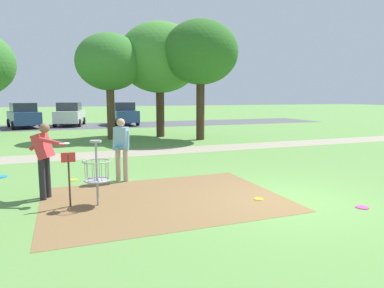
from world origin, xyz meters
The scene contains 16 objects.
ground_plane centered at (0.00, 0.00, 0.00)m, with size 160.00×160.00×0.00m, color #5B8942.
dirt_tee_pad centered at (-2.48, 1.07, 0.00)m, with size 5.22×3.86×0.01m, color brown.
disc_golf_basket centered at (-3.98, 1.14, 0.75)m, with size 0.98×0.58×1.39m.
player_throwing centered at (-4.96, 2.06, 0.99)m, with size 0.88×0.89×1.71m.
player_waiting_left centered at (-3.08, 3.09, 0.97)m, with size 0.48×0.45×1.71m.
frisbee_near_basket centered at (-4.33, 3.67, 0.01)m, with size 0.23×0.23×0.02m, color gold.
frisbee_by_tee centered at (1.19, -0.98, 0.01)m, with size 0.26×0.26×0.02m, color #E53D99.
frisbee_mid_grass centered at (-0.51, 0.28, 0.01)m, with size 0.21×0.21×0.02m, color gold.
tree_near_left centered at (0.79, 13.03, 4.43)m, with size 4.61×4.61×6.41m.
tree_near_right centered at (2.41, 10.92, 4.54)m, with size 3.92×3.92×6.24m.
tree_mid_left centered at (-2.03, 12.78, 4.07)m, with size 3.52×3.52×5.60m.
parking_lot_strip centered at (0.00, 22.20, 0.00)m, with size 36.00×6.00×0.01m, color #4C4C51.
parked_car_leftmost centered at (-7.11, 22.20, 0.92)m, with size 2.71×4.50×1.84m.
parked_car_center_left centered at (-3.87, 22.93, 0.92)m, with size 2.55×4.46×1.84m.
parked_car_center_right centered at (0.19, 22.23, 0.92)m, with size 2.09×4.26×1.84m.
gravel_path centered at (0.00, 7.79, 0.00)m, with size 40.00×1.82×0.00m, color gray.
Camera 1 is at (-4.58, -6.21, 2.28)m, focal length 32.43 mm.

